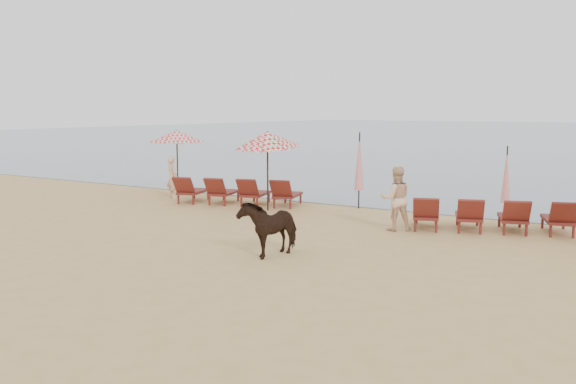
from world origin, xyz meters
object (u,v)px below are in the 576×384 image
object	(u,v)px
lounger_cluster_right	(491,216)
beachgoer_right_a	(396,199)
umbrella_open_left_a	(177,136)
umbrella_open_left_b	(268,140)
umbrella_closed_left	(359,162)
lounger_cluster_left	(237,192)
cow	(269,227)
umbrella_closed_right	(506,175)
beachgoer_left	(172,177)

from	to	relation	value
lounger_cluster_right	beachgoer_right_a	world-z (taller)	beachgoer_right_a
beachgoer_right_a	umbrella_open_left_a	bearing A→B (deg)	-50.63
umbrella_open_left_b	umbrella_closed_left	size ratio (longest dim) A/B	1.05
beachgoer_right_a	lounger_cluster_left	bearing A→B (deg)	-49.38
cow	beachgoer_right_a	bearing A→B (deg)	79.33
lounger_cluster_right	umbrella_closed_left	xyz separation A→B (m)	(-4.78, 1.76, 1.09)
umbrella_open_left_a	umbrella_closed_right	size ratio (longest dim) A/B	1.12
lounger_cluster_left	umbrella_open_left_a	bearing A→B (deg)	147.63
umbrella_open_left_b	cow	distance (m)	6.50
umbrella_open_left_a	beachgoer_left	world-z (taller)	umbrella_open_left_a
lounger_cluster_right	beachgoer_left	bearing A→B (deg)	158.30
umbrella_closed_left	beachgoer_right_a	world-z (taller)	umbrella_closed_left
umbrella_closed_left	lounger_cluster_right	bearing A→B (deg)	-20.17
umbrella_open_left_a	cow	xyz separation A→B (m)	(8.78, -6.61, -1.57)
umbrella_open_left_a	umbrella_closed_left	world-z (taller)	umbrella_closed_left
lounger_cluster_right	beachgoer_left	distance (m)	11.70
umbrella_closed_right	umbrella_closed_left	bearing A→B (deg)	-177.29
lounger_cluster_right	cow	bearing A→B (deg)	-142.89
umbrella_closed_left	beachgoer_right_a	xyz separation A→B (m)	(2.54, -2.90, -0.67)
umbrella_open_left_a	beachgoer_right_a	bearing A→B (deg)	-28.75
beachgoer_left	lounger_cluster_left	bearing A→B (deg)	-155.73
cow	lounger_cluster_left	bearing A→B (deg)	138.31
lounger_cluster_right	umbrella_open_left_a	xyz separation A→B (m)	(-12.25, 1.26, 1.76)
lounger_cluster_right	umbrella_closed_right	bearing A→B (deg)	74.24
lounger_cluster_right	umbrella_closed_right	xyz separation A→B (m)	(-0.15, 1.97, 0.90)
lounger_cluster_right	umbrella_open_left_b	distance (m)	7.30
lounger_cluster_left	umbrella_closed_right	distance (m)	8.70
cow	beachgoer_left	xyz separation A→B (m)	(-8.22, 5.71, 0.13)
umbrella_closed_left	lounger_cluster_left	bearing A→B (deg)	-158.53
beachgoer_left	cow	bearing A→B (deg)	171.62
lounger_cluster_right	umbrella_open_left_b	world-z (taller)	umbrella_open_left_b
umbrella_open_left_a	lounger_cluster_right	bearing A→B (deg)	-21.13
umbrella_open_left_a	umbrella_open_left_b	world-z (taller)	umbrella_open_left_b
lounger_cluster_left	umbrella_closed_right	bearing A→B (deg)	-5.17
umbrella_open_left_a	beachgoer_right_a	distance (m)	10.38
umbrella_open_left_b	cow	xyz separation A→B (m)	(3.60, -5.16, -1.64)
umbrella_open_left_b	cow	world-z (taller)	umbrella_open_left_b
umbrella_closed_left	beachgoer_right_a	size ratio (longest dim) A/B	1.44
lounger_cluster_left	umbrella_open_left_a	xyz separation A→B (m)	(-3.63, 1.02, 1.75)
beachgoer_left	beachgoer_right_a	distance (m)	9.58
lounger_cluster_right	beachgoer_right_a	bearing A→B (deg)	-172.87
umbrella_open_left_b	umbrella_closed_right	bearing A→B (deg)	12.03
lounger_cluster_left	umbrella_open_left_b	size ratio (longest dim) A/B	1.69
umbrella_closed_left	beachgoer_right_a	distance (m)	3.91
lounger_cluster_right	umbrella_open_left_b	bearing A→B (deg)	161.58
lounger_cluster_left	umbrella_closed_left	size ratio (longest dim) A/B	1.78
umbrella_open_left_a	umbrella_open_left_b	bearing A→B (deg)	-30.86
umbrella_open_left_b	beachgoer_right_a	xyz separation A→B (m)	(4.83, -0.95, -1.41)
beachgoer_right_a	umbrella_closed_right	bearing A→B (deg)	-160.98
cow	beachgoer_right_a	xyz separation A→B (m)	(1.23, 4.21, 0.23)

